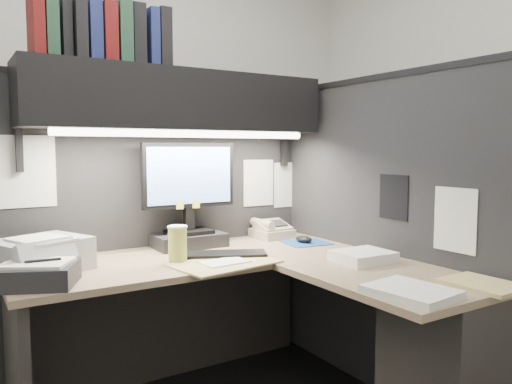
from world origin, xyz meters
The scene contains 21 objects.
wall_back centered at (0.00, 1.50, 1.35)m, with size 3.50×0.04×2.70m, color white.
wall_right centered at (1.75, 0.00, 1.35)m, with size 0.04×3.00×2.70m, color white.
partition_back centered at (0.03, 0.93, 0.80)m, with size 1.90×0.06×1.60m, color black.
partition_right centered at (0.98, 0.18, 0.80)m, with size 0.06×1.50×1.60m, color black.
desk centered at (0.43, 0.00, 0.44)m, with size 1.70×1.53×0.73m.
overhead_shelf centered at (0.12, 0.75, 1.50)m, with size 1.55×0.34×0.30m, color black.
task_light_tube centered at (0.12, 0.61, 1.33)m, with size 0.04×0.04×1.32m, color white.
monitor centered at (0.18, 0.77, 0.95)m, with size 0.52×0.23×0.56m.
keyboard centered at (0.21, 0.46, 0.74)m, with size 0.43×0.14×0.02m, color black.
mousepad centered at (0.78, 0.52, 0.73)m, with size 0.24×0.22×0.00m, color navy.
mouse centered at (0.77, 0.53, 0.75)m, with size 0.06×0.10×0.04m, color black.
telephone centered at (0.72, 0.78, 0.77)m, with size 0.20×0.21×0.08m, color #B8A88E.
coffee_cup centered at (-0.01, 0.47, 0.81)m, with size 0.09×0.09×0.16m, color #C5CD52.
printer centered at (-0.58, 0.62, 0.80)m, with size 0.35×0.30×0.14m, color #989A9D.
notebook_stack centered at (-0.63, 0.38, 0.77)m, with size 0.28×0.23×0.08m, color black.
open_folder centered at (0.15, 0.32, 0.73)m, with size 0.47×0.30×0.01m, color tan.
paper_stack_a centered at (0.73, 0.02, 0.75)m, with size 0.26×0.22×0.05m, color white.
paper_stack_b centered at (0.49, -0.47, 0.74)m, with size 0.23×0.29×0.03m, color white.
manila_stack centered at (0.82, -0.53, 0.74)m, with size 0.22×0.28×0.02m, color tan.
binder_row centered at (-0.26, 0.74, 1.79)m, with size 0.62×0.26×0.30m.
pinned_papers centered at (0.42, 0.56, 1.05)m, with size 1.76×1.31×0.51m.
Camera 1 is at (-0.91, -1.66, 1.26)m, focal length 35.00 mm.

